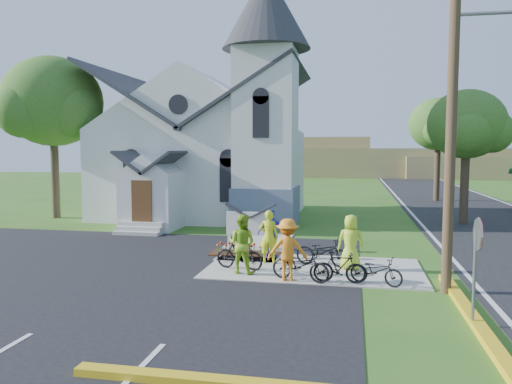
% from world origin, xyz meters
% --- Properties ---
extents(ground, '(120.00, 120.00, 0.00)m').
position_xyz_m(ground, '(0.00, 0.00, 0.00)').
color(ground, '#2E5E1B').
rests_on(ground, ground).
extents(parking_lot, '(20.00, 16.00, 0.02)m').
position_xyz_m(parking_lot, '(-7.00, -2.00, 0.01)').
color(parking_lot, black).
rests_on(parking_lot, ground).
extents(road, '(8.00, 90.00, 0.02)m').
position_xyz_m(road, '(10.00, 15.00, 0.01)').
color(road, black).
rests_on(road, ground).
extents(sidewalk, '(7.00, 4.00, 0.05)m').
position_xyz_m(sidewalk, '(1.50, 0.50, 0.03)').
color(sidewalk, '#AAA599').
rests_on(sidewalk, ground).
extents(church, '(12.35, 12.00, 13.00)m').
position_xyz_m(church, '(-5.48, 12.48, 5.25)').
color(church, silver).
rests_on(church, ground).
extents(church_sign, '(2.20, 0.40, 1.70)m').
position_xyz_m(church_sign, '(-1.20, 3.20, 1.03)').
color(church_sign, '#AAA599').
rests_on(church_sign, ground).
extents(flower_bed, '(2.60, 1.10, 0.07)m').
position_xyz_m(flower_bed, '(-1.20, 2.30, 0.04)').
color(flower_bed, '#3A2110').
rests_on(flower_bed, ground).
extents(utility_pole, '(3.45, 0.28, 10.00)m').
position_xyz_m(utility_pole, '(5.36, -1.50, 5.40)').
color(utility_pole, '#422F21').
rests_on(utility_pole, ground).
extents(stop_sign, '(0.11, 0.76, 2.48)m').
position_xyz_m(stop_sign, '(5.43, -4.20, 1.78)').
color(stop_sign, gray).
rests_on(stop_sign, ground).
extents(tree_lot_corner, '(5.60, 5.60, 9.15)m').
position_xyz_m(tree_lot_corner, '(-14.00, 10.00, 6.60)').
color(tree_lot_corner, '#34271C').
rests_on(tree_lot_corner, ground).
extents(tree_road_near, '(4.00, 4.00, 7.05)m').
position_xyz_m(tree_road_near, '(8.50, 12.00, 5.21)').
color(tree_road_near, '#34271C').
rests_on(tree_road_near, ground).
extents(tree_road_mid, '(4.40, 4.40, 7.80)m').
position_xyz_m(tree_road_mid, '(9.00, 24.00, 5.78)').
color(tree_road_mid, '#34271C').
rests_on(tree_road_mid, ground).
extents(distant_hills, '(61.00, 10.00, 5.60)m').
position_xyz_m(distant_hills, '(3.36, 56.33, 2.17)').
color(distant_hills, olive).
rests_on(distant_hills, ground).
extents(cyclist_0, '(0.68, 0.45, 1.83)m').
position_xyz_m(cyclist_0, '(-0.08, 0.94, 0.97)').
color(cyclist_0, '#C7D919').
rests_on(cyclist_0, sidewalk).
extents(bike_0, '(1.92, 1.13, 0.96)m').
position_xyz_m(bike_0, '(1.24, -1.20, 0.53)').
color(bike_0, black).
rests_on(bike_0, sidewalk).
extents(cyclist_1, '(1.04, 0.88, 1.88)m').
position_xyz_m(cyclist_1, '(-0.68, -0.60, 0.99)').
color(cyclist_1, '#7EB622').
rests_on(cyclist_1, sidewalk).
extents(bike_1, '(1.70, 0.81, 0.99)m').
position_xyz_m(bike_1, '(-0.87, -0.16, 0.54)').
color(bike_1, black).
rests_on(bike_1, sidewalk).
extents(cyclist_2, '(1.02, 0.43, 1.75)m').
position_xyz_m(cyclist_2, '(-0.11, 1.72, 0.92)').
color(cyclist_2, '#2F28C8').
rests_on(cyclist_2, sidewalk).
extents(bike_2, '(1.91, 1.03, 0.95)m').
position_xyz_m(bike_2, '(1.76, 0.87, 0.53)').
color(bike_2, black).
rests_on(bike_2, sidewalk).
extents(cyclist_3, '(1.26, 0.79, 1.86)m').
position_xyz_m(cyclist_3, '(0.85, -1.20, 0.98)').
color(cyclist_3, orange).
rests_on(cyclist_3, sidewalk).
extents(bike_3, '(1.54, 0.45, 0.92)m').
position_xyz_m(bike_3, '(2.38, -1.20, 0.51)').
color(bike_3, black).
rests_on(bike_3, sidewalk).
extents(cyclist_4, '(0.95, 0.68, 1.80)m').
position_xyz_m(cyclist_4, '(2.69, 0.51, 0.95)').
color(cyclist_4, '#B5E32A').
rests_on(cyclist_4, sidewalk).
extents(bike_4, '(1.66, 1.11, 0.83)m').
position_xyz_m(bike_4, '(3.43, -1.20, 0.46)').
color(bike_4, black).
rests_on(bike_4, sidewalk).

